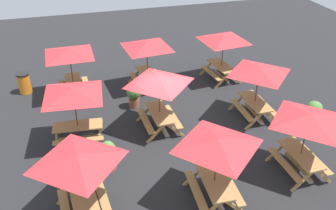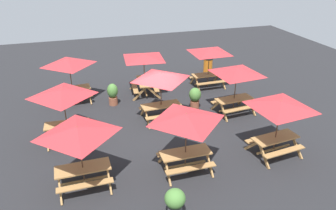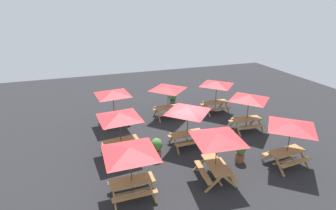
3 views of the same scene
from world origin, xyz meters
The scene contains 13 objects.
ground_plane centered at (0.00, 0.00, 0.00)m, with size 33.33×33.33×0.00m, color #232326.
picnic_table_0 centered at (0.03, 3.66, 1.99)m, with size 2.01×2.01×2.34m.
picnic_table_1 centered at (-0.17, -3.43, 1.99)m, with size 2.81×2.81×2.34m.
picnic_table_2 centered at (3.62, -3.54, 1.99)m, with size 2.16×2.16×2.34m.
picnic_table_3 centered at (3.99, 0.28, 1.99)m, with size 2.10×2.10×2.34m.
picnic_table_4 centered at (-3.75, 0.05, 1.99)m, with size 2.82×2.82×2.34m.
picnic_table_5 centered at (-3.59, 3.72, 1.99)m, with size 2.81×2.81×2.34m.
picnic_table_6 centered at (-0.21, -0.31, 1.99)m, with size 2.07×2.07×2.34m.
picnic_table_7 centered at (3.57, 3.50, 1.99)m, with size 2.03×2.03×2.34m.
picnic_table_8 centered at (-3.87, -3.37, 1.99)m, with size 2.83×2.83×2.34m.
potted_plant_0 centered at (1.69, -2.57, 0.62)m, with size 0.54×0.54×1.14m.
potted_plant_1 centered at (-2.13, -0.95, 0.61)m, with size 0.59×0.59×1.09m.
potted_plant_2 centered at (1.10, 5.73, 0.57)m, with size 0.62×0.62×0.99m.
Camera 3 is at (-5.26, -12.00, 7.39)m, focal length 28.00 mm.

